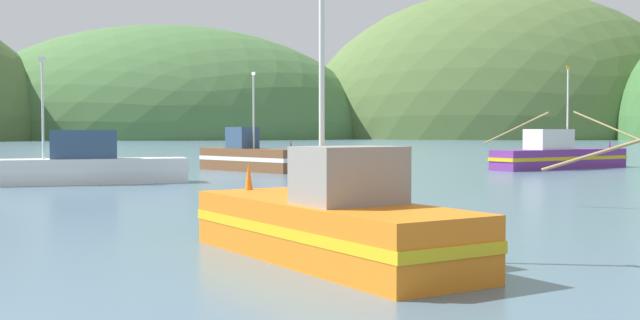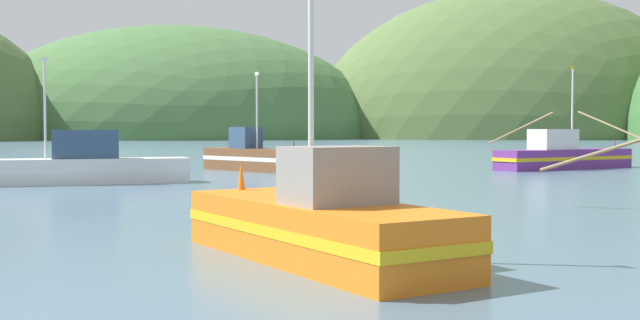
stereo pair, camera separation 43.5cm
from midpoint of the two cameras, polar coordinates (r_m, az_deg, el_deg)
hill_far_left at (r=253.81m, az=13.49°, el=1.56°), size 125.62×100.50×91.50m
hill_mid_right at (r=244.96m, az=-10.51°, el=1.56°), size 128.18×102.55×67.82m
fishing_boat_brown at (r=52.37m, az=-4.65°, el=0.23°), size 7.70×7.29×6.51m
fishing_boat_white at (r=41.47m, az=-17.25°, el=-0.46°), size 11.91×6.25×6.34m
fishing_boat_orange at (r=16.56m, az=0.64°, el=-4.65°), size 6.55×7.95×6.78m
fishing_boat_purple at (r=57.39m, az=17.36°, el=0.31°), size 10.92×11.97×7.19m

